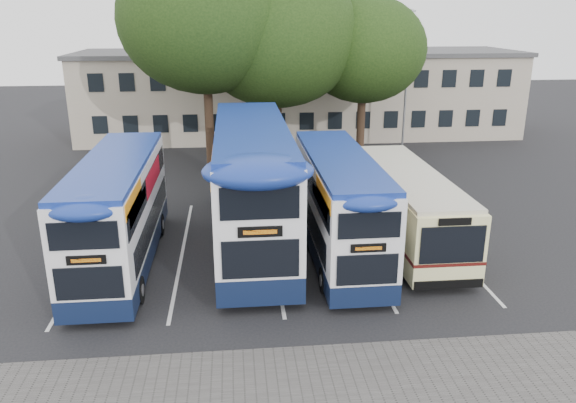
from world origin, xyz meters
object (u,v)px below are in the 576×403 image
(lamp_post, at_px, (407,75))
(bus_dd_right, at_px, (339,201))
(tree_right, at_px, (364,50))
(bus_single, at_px, (406,201))
(bus_dd_left, at_px, (119,207))
(tree_left, at_px, (205,19))
(tree_mid, at_px, (277,37))
(bus_dd_mid, at_px, (252,180))

(lamp_post, height_order, bus_dd_right, lamp_post)
(tree_right, relative_size, bus_single, 1.02)
(bus_dd_right, bearing_deg, tree_right, 74.11)
(tree_right, height_order, bus_single, tree_right)
(bus_dd_left, bearing_deg, tree_right, 49.74)
(lamp_post, xyz_separation_m, tree_left, (-12.47, -3.10, 3.44))
(tree_mid, distance_m, bus_single, 14.48)
(bus_dd_mid, xyz_separation_m, bus_single, (6.16, -0.22, -1.02))
(lamp_post, height_order, tree_mid, tree_mid)
(bus_dd_left, distance_m, bus_single, 11.13)
(bus_single, bearing_deg, bus_dd_mid, 177.96)
(tree_left, bearing_deg, tree_mid, 14.60)
(tree_left, bearing_deg, tree_right, 9.83)
(tree_left, distance_m, tree_right, 9.57)
(bus_dd_right, bearing_deg, bus_single, 21.25)
(bus_dd_right, relative_size, bus_single, 0.97)
(bus_dd_mid, distance_m, bus_single, 6.25)
(tree_right, relative_size, bus_dd_left, 1.04)
(tree_mid, bearing_deg, bus_single, -71.67)
(lamp_post, height_order, tree_left, tree_left)
(tree_left, distance_m, bus_dd_mid, 12.87)
(tree_left, height_order, tree_right, tree_left)
(bus_dd_left, bearing_deg, bus_single, 6.26)
(bus_dd_left, xyz_separation_m, bus_dd_right, (8.06, 0.05, -0.04))
(tree_mid, bearing_deg, tree_right, 6.06)
(bus_dd_right, height_order, bus_single, bus_dd_right)
(tree_right, distance_m, bus_single, 14.11)
(tree_mid, distance_m, bus_dd_mid, 13.42)
(lamp_post, xyz_separation_m, tree_right, (-3.20, -1.49, 1.68))
(tree_mid, bearing_deg, lamp_post, 13.62)
(tree_mid, height_order, bus_dd_mid, tree_mid)
(bus_single, bearing_deg, bus_dd_left, -173.74)
(lamp_post, relative_size, tree_right, 0.91)
(tree_right, xyz_separation_m, bus_dd_mid, (-7.24, -12.88, -4.11))
(tree_left, relative_size, bus_dd_mid, 1.08)
(bus_dd_right, bearing_deg, tree_mid, 94.88)
(tree_right, bearing_deg, bus_single, -94.69)
(bus_single, bearing_deg, tree_left, 125.48)
(bus_dd_left, relative_size, bus_dd_right, 1.02)
(tree_mid, relative_size, tree_right, 1.17)
(tree_mid, relative_size, bus_dd_mid, 1.00)
(tree_mid, distance_m, bus_dd_left, 16.30)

